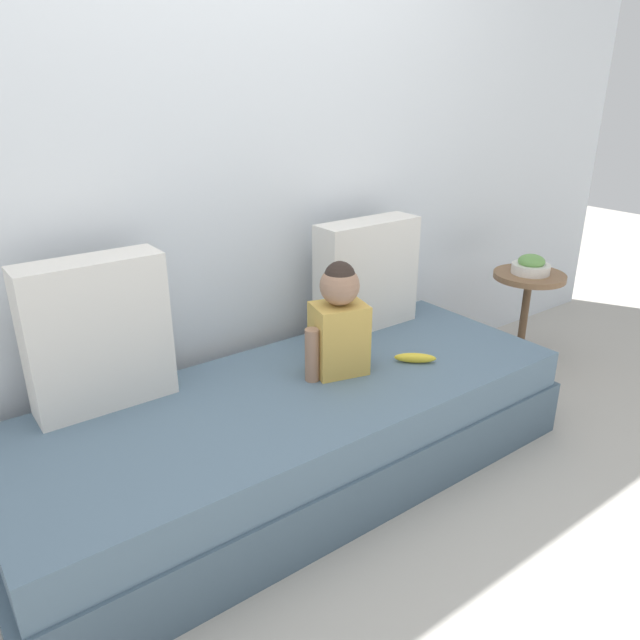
{
  "coord_description": "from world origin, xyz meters",
  "views": [
    {
      "loc": [
        -1.12,
        -1.65,
        1.47
      ],
      "look_at": [
        0.11,
        0.0,
        0.64
      ],
      "focal_mm": 33.67,
      "sensor_mm": 36.0,
      "label": 1
    }
  ],
  "objects_px": {
    "throw_pillow_right": "(367,275)",
    "side_table": "(527,296)",
    "banana": "(415,358)",
    "couch": "(298,433)",
    "throw_pillow_left": "(98,334)",
    "toddler": "(339,321)",
    "fruit_bowl": "(531,266)"
  },
  "relations": [
    {
      "from": "toddler",
      "to": "banana",
      "type": "relative_size",
      "value": 2.65
    },
    {
      "from": "couch",
      "to": "banana",
      "type": "bearing_deg",
      "value": -11.7
    },
    {
      "from": "couch",
      "to": "throw_pillow_right",
      "type": "height_order",
      "value": "throw_pillow_right"
    },
    {
      "from": "banana",
      "to": "throw_pillow_left",
      "type": "bearing_deg",
      "value": 159.32
    },
    {
      "from": "couch",
      "to": "fruit_bowl",
      "type": "distance_m",
      "value": 1.57
    },
    {
      "from": "banana",
      "to": "side_table",
      "type": "relative_size",
      "value": 0.32
    },
    {
      "from": "throw_pillow_right",
      "to": "toddler",
      "type": "relative_size",
      "value": 1.11
    },
    {
      "from": "banana",
      "to": "side_table",
      "type": "bearing_deg",
      "value": 10.7
    },
    {
      "from": "throw_pillow_left",
      "to": "banana",
      "type": "distance_m",
      "value": 1.22
    },
    {
      "from": "toddler",
      "to": "banana",
      "type": "bearing_deg",
      "value": -22.91
    },
    {
      "from": "side_table",
      "to": "throw_pillow_right",
      "type": "bearing_deg",
      "value": 165.9
    },
    {
      "from": "throw_pillow_left",
      "to": "toddler",
      "type": "bearing_deg",
      "value": -19.85
    },
    {
      "from": "throw_pillow_left",
      "to": "toddler",
      "type": "distance_m",
      "value": 0.87
    },
    {
      "from": "banana",
      "to": "side_table",
      "type": "height_order",
      "value": "side_table"
    },
    {
      "from": "throw_pillow_left",
      "to": "fruit_bowl",
      "type": "height_order",
      "value": "throw_pillow_left"
    },
    {
      "from": "throw_pillow_left",
      "to": "banana",
      "type": "height_order",
      "value": "throw_pillow_left"
    },
    {
      "from": "throw_pillow_left",
      "to": "throw_pillow_right",
      "type": "bearing_deg",
      "value": 0.0
    },
    {
      "from": "throw_pillow_left",
      "to": "side_table",
      "type": "xyz_separation_m",
      "value": [
        2.13,
        -0.23,
        -0.25
      ]
    },
    {
      "from": "throw_pillow_left",
      "to": "fruit_bowl",
      "type": "distance_m",
      "value": 2.15
    },
    {
      "from": "toddler",
      "to": "fruit_bowl",
      "type": "height_order",
      "value": "toddler"
    },
    {
      "from": "throw_pillow_left",
      "to": "throw_pillow_right",
      "type": "distance_m",
      "value": 1.21
    },
    {
      "from": "couch",
      "to": "side_table",
      "type": "relative_size",
      "value": 4.15
    },
    {
      "from": "couch",
      "to": "toddler",
      "type": "relative_size",
      "value": 4.89
    },
    {
      "from": "couch",
      "to": "toddler",
      "type": "xyz_separation_m",
      "value": [
        0.21,
        0.02,
        0.41
      ]
    },
    {
      "from": "throw_pillow_right",
      "to": "side_table",
      "type": "xyz_separation_m",
      "value": [
        0.92,
        -0.23,
        -0.23
      ]
    },
    {
      "from": "banana",
      "to": "fruit_bowl",
      "type": "relative_size",
      "value": 0.88
    },
    {
      "from": "throw_pillow_right",
      "to": "side_table",
      "type": "height_order",
      "value": "throw_pillow_right"
    },
    {
      "from": "throw_pillow_right",
      "to": "fruit_bowl",
      "type": "bearing_deg",
      "value": -14.1
    },
    {
      "from": "banana",
      "to": "couch",
      "type": "bearing_deg",
      "value": 168.3
    },
    {
      "from": "couch",
      "to": "throw_pillow_right",
      "type": "bearing_deg",
      "value": 27.53
    },
    {
      "from": "toddler",
      "to": "banana",
      "type": "distance_m",
      "value": 0.38
    },
    {
      "from": "banana",
      "to": "toddler",
      "type": "bearing_deg",
      "value": 157.09
    }
  ]
}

